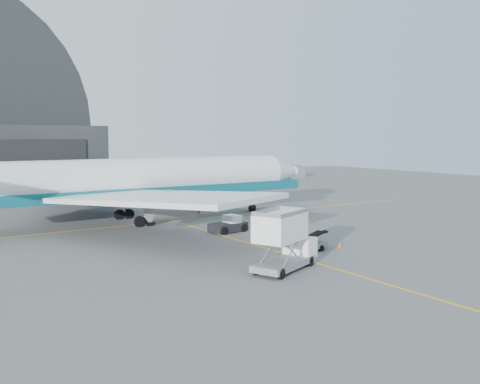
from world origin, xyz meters
TOP-DOWN VIEW (x-y plane):
  - ground at (0.00, 0.00)m, footprint 200.00×200.00m
  - taxi_lines at (0.00, 12.67)m, footprint 80.00×42.12m
  - distant_bldg_a at (38.00, 72.00)m, footprint 14.00×8.00m
  - distant_bldg_b at (55.00, 68.00)m, footprint 8.00×6.00m
  - airliner at (-4.51, 21.73)m, footprint 50.48×48.95m
  - catering_truck at (-3.72, -6.23)m, footprint 6.91×4.71m
  - pushback_tug at (1.64, 10.20)m, footprint 4.24×2.83m
  - belt_loader_a at (1.72, -2.11)m, footprint 4.53×1.86m
  - belt_loader_b at (3.13, -0.72)m, footprint 4.11×2.65m
  - traffic_cone at (5.88, -2.36)m, footprint 0.36×0.36m

SIDE VIEW (x-z plane):
  - ground at x=0.00m, z-range 0.00..0.00m
  - distant_bldg_a at x=38.00m, z-range -2.00..2.00m
  - distant_bldg_b at x=55.00m, z-range -1.40..1.40m
  - taxi_lines at x=0.00m, z-range 0.00..0.02m
  - traffic_cone at x=5.88m, z-range -0.01..0.51m
  - belt_loader_b at x=3.13m, z-range -0.30..1.26m
  - belt_loader_a at x=1.72m, z-range -0.33..1.38m
  - pushback_tug at x=1.64m, z-range -0.23..1.61m
  - catering_truck at x=-3.72m, z-range 0.03..4.49m
  - airliner at x=-4.51m, z-range -3.90..13.82m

